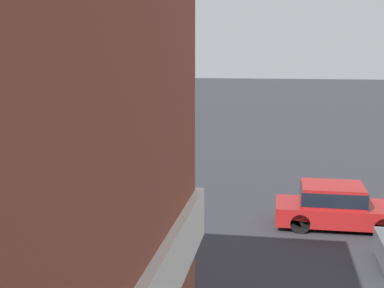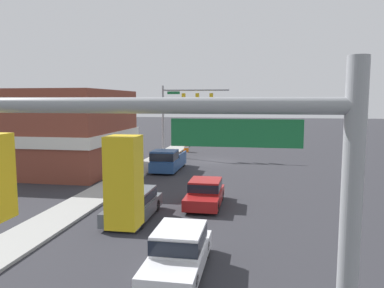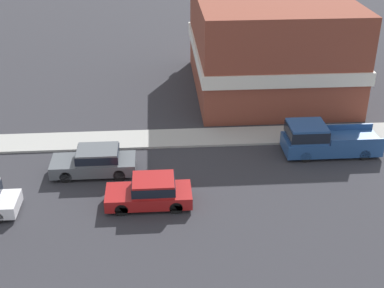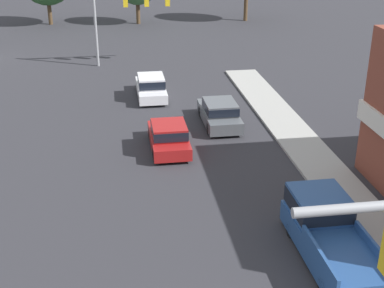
# 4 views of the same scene
# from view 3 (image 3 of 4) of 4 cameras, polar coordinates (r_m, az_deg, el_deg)

# --- Properties ---
(car_lead) EXTENTS (1.92, 4.32, 1.49)m
(car_lead) POSITION_cam_3_polar(r_m,az_deg,el_deg) (27.00, -4.42, -5.05)
(car_lead) COLOR black
(car_lead) RESTS_ON ground
(car_oncoming) EXTENTS (1.93, 4.64, 1.51)m
(car_oncoming) POSITION_cam_3_polar(r_m,az_deg,el_deg) (30.07, -10.27, -1.77)
(car_oncoming) COLOR black
(car_oncoming) RESTS_ON ground
(pickup_truck_parked) EXTENTS (2.12, 5.64, 1.95)m
(pickup_truck_parked) POSITION_cam_3_polar(r_m,az_deg,el_deg) (32.48, 13.68, 0.52)
(pickup_truck_parked) COLOR black
(pickup_truck_parked) RESTS_ON ground
(corner_brick_building) EXTENTS (13.49, 11.22, 7.03)m
(corner_brick_building) POSITION_cam_3_polar(r_m,az_deg,el_deg) (40.93, 8.24, 10.46)
(corner_brick_building) COLOR brown
(corner_brick_building) RESTS_ON ground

